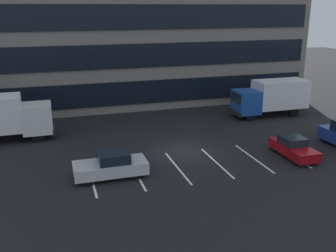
% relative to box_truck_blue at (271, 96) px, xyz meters
% --- Properties ---
extents(ground_plane, '(120.00, 120.00, 0.00)m').
position_rel_box_truck_blue_xyz_m(ground_plane, '(-11.18, -6.45, -1.92)').
color(ground_plane, black).
extents(office_building, '(36.90, 12.86, 18.00)m').
position_rel_box_truck_blue_xyz_m(office_building, '(-11.18, 11.50, 7.08)').
color(office_building, slate).
rests_on(office_building, ground_plane).
extents(lot_markings, '(14.14, 5.40, 0.01)m').
position_rel_box_truck_blue_xyz_m(lot_markings, '(-11.18, -9.30, -1.92)').
color(lot_markings, silver).
rests_on(lot_markings, ground_plane).
extents(box_truck_blue, '(7.36, 2.44, 3.41)m').
position_rel_box_truck_blue_xyz_m(box_truck_blue, '(0.00, 0.00, 0.00)').
color(box_truck_blue, '#194799').
rests_on(box_truck_blue, ground_plane).
extents(sedan_silver, '(4.50, 1.88, 1.61)m').
position_rel_box_truck_blue_xyz_m(sedan_silver, '(-16.94, -9.43, -1.16)').
color(sedan_silver, silver).
rests_on(sedan_silver, ground_plane).
extents(sedan_maroon, '(1.66, 3.98, 1.42)m').
position_rel_box_truck_blue_xyz_m(sedan_maroon, '(-4.19, -9.83, -1.25)').
color(sedan_maroon, maroon).
rests_on(sedan_maroon, ground_plane).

